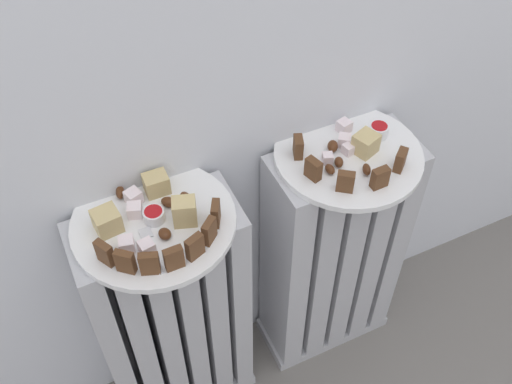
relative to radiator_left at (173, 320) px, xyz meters
The scene contains 39 objects.
radiator_left is the anchor object (origin of this frame).
radiator_right 0.38m from the radiator_left, ahead, with size 0.31×0.14×0.61m.
plate_left 0.32m from the radiator_left, 90.00° to the left, with size 0.28×0.28×0.01m, color white.
plate_right 0.49m from the radiator_left, ahead, with size 0.28×0.28×0.01m, color white.
dark_cake_slice_left_0 0.36m from the radiator_left, 151.20° to the right, with size 0.03×0.01×0.04m, color #56351E.
dark_cake_slice_left_1 0.36m from the radiator_left, 130.69° to the right, with size 0.03×0.01×0.04m, color #56351E.
dark_cake_slice_left_2 0.36m from the radiator_left, 110.19° to the right, with size 0.03×0.01×0.04m, color #56351E.
dark_cake_slice_left_3 0.36m from the radiator_left, 89.68° to the right, with size 0.03×0.01×0.04m, color #56351E.
dark_cake_slice_left_4 0.36m from the radiator_left, 69.18° to the right, with size 0.03×0.01×0.04m, color #56351E.
dark_cake_slice_left_5 0.36m from the radiator_left, 48.67° to the right, with size 0.03×0.01×0.04m, color #56351E.
dark_cake_slice_left_6 0.36m from the radiator_left, 28.17° to the right, with size 0.03×0.01×0.04m, color #56351E.
marble_cake_slice_left_0 0.35m from the radiator_left, 28.51° to the right, with size 0.04×0.03×0.05m, color tan.
marble_cake_slice_left_1 0.35m from the radiator_left, behind, with size 0.04×0.04×0.04m, color tan.
marble_cake_slice_left_2 0.35m from the radiator_left, 64.72° to the left, with size 0.04×0.03×0.04m, color tan.
turkish_delight_left_0 0.34m from the radiator_left, 107.42° to the left, with size 0.02×0.02×0.02m, color white.
turkish_delight_left_1 0.34m from the radiator_left, 144.35° to the right, with size 0.02×0.02×0.02m, color white.
turkish_delight_left_2 0.34m from the radiator_left, 116.19° to the right, with size 0.02×0.02×0.02m, color white.
turkish_delight_left_3 0.34m from the radiator_left, 135.52° to the left, with size 0.02×0.02×0.02m, color white.
medjool_date_left_0 0.33m from the radiator_left, 81.93° to the right, with size 0.02×0.02×0.02m, color #4C2814.
medjool_date_left_1 0.34m from the radiator_left, 14.10° to the left, with size 0.02×0.02×0.02m, color #4C2814.
medjool_date_left_2 0.34m from the radiator_left, 113.90° to the left, with size 0.03×0.01×0.02m, color #4C2814.
medjool_date_left_3 0.33m from the radiator_left, 27.33° to the left, with size 0.03×0.02×0.02m, color #4C2814.
jam_bowl_left 0.33m from the radiator_left, 21.34° to the right, with size 0.04×0.04×0.02m.
dark_cake_slice_right_0 0.45m from the radiator_left, ahead, with size 0.03×0.02×0.04m, color #56351E.
dark_cake_slice_right_1 0.45m from the radiator_left, ahead, with size 0.03×0.02×0.04m, color #56351E.
dark_cake_slice_right_2 0.48m from the radiator_left, 13.38° to the right, with size 0.03×0.02×0.04m, color #56351E.
dark_cake_slice_right_3 0.52m from the radiator_left, 13.94° to the right, with size 0.03×0.02×0.04m, color #56351E.
dark_cake_slice_right_4 0.56m from the radiator_left, ahead, with size 0.03×0.02×0.04m, color #56351E.
marble_cake_slice_right_0 0.53m from the radiator_left, ahead, with size 0.04×0.04×0.04m, color tan.
turkish_delight_right_0 0.50m from the radiator_left, ahead, with size 0.02×0.02×0.02m, color white.
turkish_delight_right_1 0.51m from the radiator_left, ahead, with size 0.02×0.02×0.02m, color white.
turkish_delight_right_2 0.52m from the radiator_left, ahead, with size 0.02×0.02×0.02m, color white.
turkish_delight_right_3 0.47m from the radiator_left, ahead, with size 0.02×0.02×0.02m, color white.
medjool_date_right_0 0.49m from the radiator_left, ahead, with size 0.03×0.02×0.02m, color #4C2814.
medjool_date_right_1 0.48m from the radiator_left, ahead, with size 0.02×0.02×0.02m, color #4C2814.
medjool_date_right_2 0.51m from the radiator_left, ahead, with size 0.03×0.01×0.02m, color #4C2814.
medjool_date_right_3 0.46m from the radiator_left, ahead, with size 0.02×0.02×0.01m, color #4C2814.
jam_bowl_right 0.56m from the radiator_left, ahead, with size 0.04×0.04×0.03m.
fork 0.33m from the radiator_left, 112.10° to the right, with size 0.02×0.10×0.00m.
Camera 1 is at (-0.30, -0.36, 1.39)m, focal length 41.81 mm.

